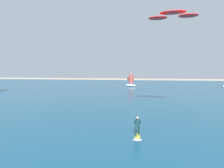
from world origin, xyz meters
name	(u,v)px	position (x,y,z in m)	size (l,w,h in m)	color
ocean	(125,92)	(0.00, 50.00, 0.05)	(160.00, 90.00, 0.10)	navy
kitesurfer	(137,130)	(3.42, 18.78, 0.70)	(0.71, 1.96, 1.67)	yellow
kite	(173,15)	(7.20, 27.78, 11.83)	(5.94, 3.10, 0.86)	red
sailboat_mid_right	(129,80)	(0.11, 64.87, 2.03)	(3.78, 3.36, 4.21)	white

